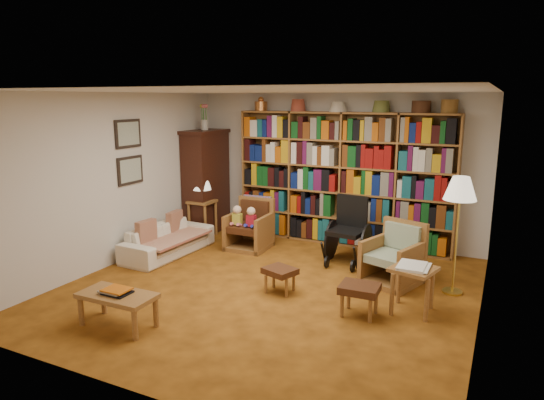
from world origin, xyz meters
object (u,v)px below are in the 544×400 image
Objects in this scene: sofa at (168,240)px; side_table_papers at (413,275)px; armchair_leather at (251,227)px; side_table_lamp at (202,210)px; armchair_sage at (394,259)px; floor_lamp at (460,193)px; footstool_a at (280,273)px; coffee_table at (117,298)px; wheelchair at (349,232)px; footstool_b at (360,290)px.

side_table_papers reaches higher than sofa.
side_table_lamp is at bearing 169.32° from armchair_leather.
sofa is at bearing -173.28° from armchair_sage.
side_table_papers is at bearing -94.81° from sofa.
side_table_lamp is 4.45m from floor_lamp.
footstool_a is (-1.61, -0.14, -0.18)m from side_table_papers.
side_table_lamp is at bearing 7.36° from sofa.
floor_lamp is at bearing 38.98° from coffee_table.
side_table_papers is (0.40, -0.88, 0.14)m from armchair_sage.
wheelchair is at bearing 159.59° from floor_lamp.
side_table_papers is at bearing -21.94° from side_table_lamp.
footstool_b is at bearing -101.79° from sofa.
wheelchair is (2.65, 0.90, 0.22)m from sofa.
sofa is at bearing -137.67° from armchair_leather.
sofa is 1.35m from armchair_leather.
side_table_lamp is at bearing 169.63° from floor_lamp.
wheelchair is 1.59m from footstool_a.
footstool_b is (1.09, -0.21, 0.04)m from footstool_a.
armchair_leather is at bearing 129.00° from footstool_a.
armchair_sage is at bearing -11.33° from side_table_lamp.
footstool_b is at bearing -68.92° from wheelchair.
footstool_b is at bearing -29.59° from side_table_lamp.
armchair_leather is 1.77× the size of footstool_a.
armchair_sage is 1.52× the size of side_table_papers.
armchair_leather reaches higher than armchair_sage.
side_table_papers is at bearing -25.89° from armchair_leather.
floor_lamp reaches higher than side_table_papers.
coffee_table is (1.05, -2.22, 0.09)m from sofa.
armchair_sage is at bearing 40.29° from footstool_a.
footstool_a is (1.23, -1.52, -0.08)m from armchair_leather.
floor_lamp is at bearing -10.26° from armchair_leather.
coffee_table is (-2.26, -1.40, 0.02)m from footstool_b.
floor_lamp is at bearing 25.48° from footstool_a.
armchair_leather reaches higher than side_table_lamp.
wheelchair is (2.75, -0.21, -0.02)m from side_table_lamp.
side_table_papers is 1.28× the size of footstool_b.
sofa is 1.97× the size of armchair_leather.
armchair_sage is at bearing 174.12° from floor_lamp.
coffee_table is (1.15, -3.33, -0.15)m from side_table_lamp.
side_table_papers is at bearing -49.23° from wheelchair.
wheelchair is at bearing -4.36° from side_table_lamp.
footstool_b is at bearing -127.56° from floor_lamp.
armchair_sage reaches higher than coffee_table.
footstool_a is at bearing -103.25° from sofa.
armchair_leather is 3.13m from coffee_table.
floor_lamp is (1.55, -0.58, 0.83)m from wheelchair.
wheelchair reaches higher than sofa.
floor_lamp reaches higher than coffee_table.
side_table_lamp is 3.60m from armchair_sage.
side_table_papers is (-0.37, -0.80, -0.84)m from floor_lamp.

